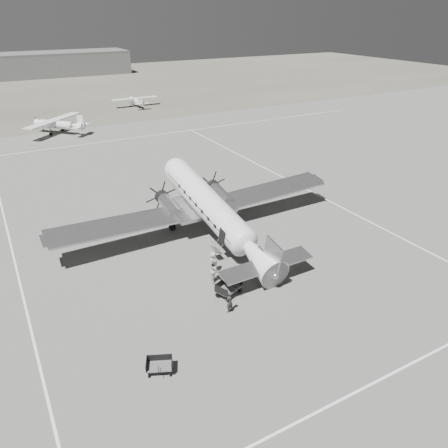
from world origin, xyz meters
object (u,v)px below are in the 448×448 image
at_px(hangar_main, 55,64).
at_px(light_plane_right, 136,102).
at_px(baggage_cart_far, 159,366).
at_px(passenger, 213,262).
at_px(ramp_agent, 215,270).
at_px(ground_crew, 230,302).
at_px(light_plane_left, 57,126).
at_px(baggage_cart_near, 229,288).
at_px(dc3_airliner, 213,211).

height_order(hangar_main, light_plane_right, hangar_main).
xyz_separation_m(hangar_main, light_plane_right, (5.41, -57.24, -2.32)).
bearing_deg(hangar_main, baggage_cart_far, -97.70).
distance_m(hangar_main, baggage_cart_far, 128.87).
bearing_deg(baggage_cart_far, passenger, 70.13).
bearing_deg(hangar_main, ramp_agent, -94.90).
relative_size(light_plane_right, baggage_cart_far, 6.32).
bearing_deg(ground_crew, hangar_main, -113.24).
distance_m(light_plane_right, ground_crew, 69.69).
height_order(light_plane_left, baggage_cart_far, light_plane_left).
xyz_separation_m(light_plane_left, light_plane_right, (17.99, 14.39, -0.27)).
relative_size(hangar_main, passenger, 24.29).
bearing_deg(ramp_agent, baggage_cart_near, -149.64).
distance_m(dc3_airliner, passenger, 5.80).
bearing_deg(dc3_airliner, hangar_main, 85.11).
height_order(hangar_main, baggage_cart_far, hangar_main).
distance_m(hangar_main, dc3_airliner, 115.42).
distance_m(light_plane_left, baggage_cart_far, 56.26).
distance_m(dc3_airliner, ground_crew, 10.61).
relative_size(dc3_airliner, baggage_cart_far, 18.05).
height_order(ground_crew, passenger, passenger).
distance_m(dc3_airliner, light_plane_left, 43.89).
xyz_separation_m(baggage_cart_near, ramp_agent, (-0.03, 1.96, 0.40)).
bearing_deg(baggage_cart_far, dc3_airliner, 75.84).
height_order(hangar_main, ramp_agent, hangar_main).
distance_m(baggage_cart_near, ground_crew, 1.92).
height_order(dc3_airliner, ground_crew, dc3_airliner).
height_order(baggage_cart_near, ramp_agent, ramp_agent).
xyz_separation_m(hangar_main, baggage_cart_near, (-10.36, -123.22, -2.76)).
relative_size(light_plane_left, passenger, 6.99).
bearing_deg(ramp_agent, ground_crew, -163.98).
bearing_deg(light_plane_left, light_plane_right, -4.08).
relative_size(baggage_cart_near, ground_crew, 1.24).
distance_m(dc3_airliner, baggage_cart_far, 16.07).
height_order(light_plane_right, baggage_cart_near, light_plane_right).
height_order(ground_crew, ramp_agent, ramp_agent).
distance_m(ground_crew, passenger, 4.98).
bearing_deg(ramp_agent, baggage_cart_far, 162.43).
xyz_separation_m(light_plane_left, ground_crew, (1.32, -53.28, -0.48)).
distance_m(light_plane_right, ramp_agent, 65.94).
bearing_deg(passenger, light_plane_right, 6.61).
height_order(hangar_main, baggage_cart_near, hangar_main).
relative_size(light_plane_right, passenger, 5.48).
xyz_separation_m(light_plane_right, ramp_agent, (-15.80, -64.02, -0.04)).
bearing_deg(hangar_main, baggage_cart_near, -94.80).
relative_size(baggage_cart_near, baggage_cart_far, 1.28).
relative_size(hangar_main, ground_crew, 27.13).
distance_m(ramp_agent, passenger, 1.25).
bearing_deg(hangar_main, passenger, -94.73).
relative_size(dc3_airliner, ramp_agent, 14.41).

